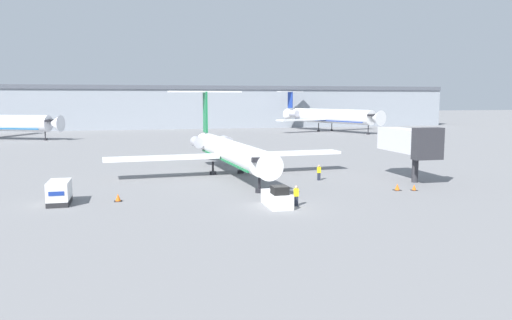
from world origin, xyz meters
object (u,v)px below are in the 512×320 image
pushback_tug (277,198)px  traffic_cone_mid (414,188)px  traffic_cone_right (397,187)px  airplane_parked_far_left (328,116)px  jet_bridge (409,141)px  airplane_main (228,150)px  luggage_cart (59,193)px  traffic_cone_left (118,198)px  worker_by_wing (319,172)px  worker_near_tug (296,195)px

pushback_tug → traffic_cone_mid: size_ratio=6.53×
traffic_cone_right → airplane_parked_far_left: bearing=72.4°
traffic_cone_right → jet_bridge: 8.12m
pushback_tug → jet_bridge: (18.33, 9.78, 3.71)m
airplane_main → luggage_cart: size_ratio=8.52×
pushback_tug → traffic_cone_left: size_ratio=5.63×
airplane_main → traffic_cone_mid: (16.37, -14.61, -2.75)m
airplane_main → traffic_cone_left: size_ratio=41.68×
traffic_cone_left → airplane_parked_far_left: (54.84, 85.52, 3.98)m
airplane_main → airplane_parked_far_left: airplane_parked_far_left is taller
luggage_cart → airplane_parked_far_left: airplane_parked_far_left is taller
worker_by_wing → jet_bridge: jet_bridge is taller
jet_bridge → traffic_cone_right: bearing=-128.7°
luggage_cart → worker_near_tug: 20.81m
pushback_tug → luggage_cart: luggage_cart is taller
worker_near_tug → jet_bridge: jet_bridge is taller
airplane_main → jet_bridge: airplane_main is taller
worker_near_tug → worker_by_wing: same height
luggage_cart → jet_bridge: size_ratio=0.37×
worker_by_wing → traffic_cone_mid: bearing=-49.0°
luggage_cart → traffic_cone_right: 32.35m
traffic_cone_left → jet_bridge: bearing=7.8°
luggage_cart → airplane_parked_far_left: (59.80, 85.55, 3.28)m
traffic_cone_right → jet_bridge: (4.37, 5.46, 4.12)m
worker_near_tug → traffic_cone_right: size_ratio=2.53×
luggage_cart → traffic_cone_mid: luggage_cart is taller
pushback_tug → traffic_cone_right: pushback_tug is taller
airplane_main → traffic_cone_right: size_ratio=41.91×
pushback_tug → jet_bridge: size_ratio=0.43×
traffic_cone_mid → airplane_parked_far_left: airplane_parked_far_left is taller
worker_near_tug → traffic_cone_right: (12.32, 4.61, -0.63)m
airplane_parked_far_left → jet_bridge: (-23.11, -81.17, 0.11)m
traffic_cone_mid → worker_near_tug: bearing=-163.4°
worker_near_tug → traffic_cone_mid: bearing=16.6°
luggage_cart → worker_near_tug: luggage_cart is taller
pushback_tug → luggage_cart: bearing=163.6°
luggage_cart → traffic_cone_right: (32.33, -1.08, -0.72)m
airplane_main → airplane_parked_far_left: (42.22, 72.47, 1.28)m
traffic_cone_right → airplane_parked_far_left: 90.97m
traffic_cone_right → luggage_cart: bearing=178.1°
pushback_tug → worker_by_wing: size_ratio=2.24×
traffic_cone_left → jet_bridge: jet_bridge is taller
traffic_cone_left → traffic_cone_right: size_ratio=1.01×
luggage_cart → traffic_cone_mid: (33.96, -1.53, -0.75)m
worker_by_wing → traffic_cone_mid: size_ratio=2.92×
traffic_cone_right → airplane_main: bearing=136.2°
worker_by_wing → jet_bridge: (9.86, -2.28, 3.49)m
luggage_cart → worker_near_tug: size_ratio=1.95×
traffic_cone_mid → airplane_parked_far_left: 90.92m
pushback_tug → airplane_parked_far_left: size_ratio=0.11×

